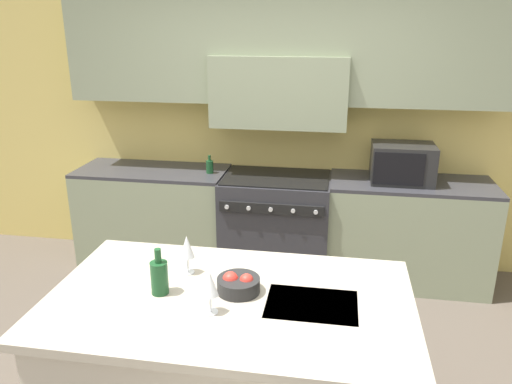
% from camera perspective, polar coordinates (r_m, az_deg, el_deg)
% --- Properties ---
extents(back_cabinetry, '(10.00, 0.46, 2.70)m').
position_cam_1_polar(back_cabinetry, '(4.51, 2.91, 11.05)').
color(back_cabinetry, '#DBC166').
rests_on(back_cabinetry, ground_plane).
extents(back_counter, '(3.70, 0.62, 0.93)m').
position_cam_1_polar(back_counter, '(4.57, 2.31, -3.67)').
color(back_counter, gray).
rests_on(back_counter, ground_plane).
extents(range_stove, '(0.95, 0.70, 0.92)m').
position_cam_1_polar(range_stove, '(4.55, 2.27, -3.79)').
color(range_stove, '#2D2D33').
rests_on(range_stove, ground_plane).
extents(microwave, '(0.51, 0.38, 0.32)m').
position_cam_1_polar(microwave, '(4.37, 16.37, 3.18)').
color(microwave, black).
rests_on(microwave, back_counter).
extents(kitchen_island, '(1.81, 1.07, 0.93)m').
position_cam_1_polar(kitchen_island, '(2.79, -2.88, -19.99)').
color(kitchen_island, beige).
rests_on(kitchen_island, ground_plane).
extents(wine_bottle, '(0.09, 0.09, 0.24)m').
position_cam_1_polar(wine_bottle, '(2.56, -10.99, -9.46)').
color(wine_bottle, '#194723').
rests_on(wine_bottle, kitchen_island).
extents(wine_glass_near, '(0.08, 0.08, 0.22)m').
position_cam_1_polar(wine_glass_near, '(2.34, -5.30, -10.48)').
color(wine_glass_near, white).
rests_on(wine_glass_near, kitchen_island).
extents(wine_glass_far, '(0.08, 0.08, 0.22)m').
position_cam_1_polar(wine_glass_far, '(2.70, -7.90, -6.35)').
color(wine_glass_far, white).
rests_on(wine_glass_far, kitchen_island).
extents(fruit_bowl, '(0.22, 0.22, 0.10)m').
position_cam_1_polar(fruit_bowl, '(2.55, -2.05, -10.45)').
color(fruit_bowl, black).
rests_on(fruit_bowl, kitchen_island).
extents(oil_bottle_on_counter, '(0.06, 0.06, 0.16)m').
position_cam_1_polar(oil_bottle_on_counter, '(4.48, -5.31, 2.94)').
color(oil_bottle_on_counter, '#194723').
rests_on(oil_bottle_on_counter, back_counter).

